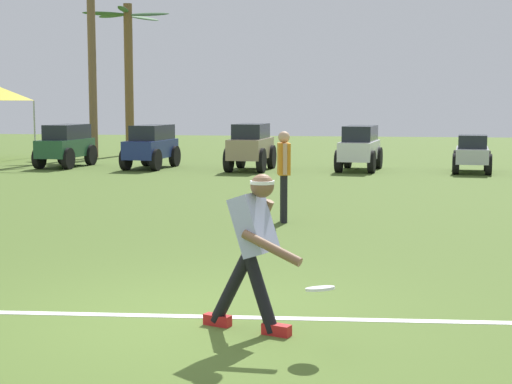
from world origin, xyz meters
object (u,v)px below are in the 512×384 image
Objects in this scene: parked_car_slot_d at (360,146)px; palm_tree_left_of_centre at (129,66)px; teammate_near_sideline at (284,168)px; frisbee_thrower at (253,244)px; palm_tree_far_left at (91,37)px; parked_car_slot_a at (66,144)px; parked_car_slot_c at (251,146)px; frisbee_in_flight at (320,289)px; parked_car_slot_e at (472,153)px; parked_car_slot_b at (151,145)px.

parked_car_slot_d is 0.43× the size of palm_tree_left_of_centre.
parked_car_slot_d is at bearing 84.84° from teammate_near_sideline.
palm_tree_left_of_centre is (-8.67, 22.58, 2.62)m from frisbee_thrower.
teammate_near_sideline reaches higher than parked_car_slot_d.
palm_tree_left_of_centre is at bearing 64.94° from palm_tree_far_left.
parked_car_slot_c is at bearing -2.66° from parked_car_slot_a.
parked_car_slot_a is at bearing -178.63° from parked_car_slot_d.
frisbee_thrower is 18.94m from parked_car_slot_a.
palm_tree_far_left reaches higher than palm_tree_left_of_centre.
frisbee_in_flight is 0.14× the size of parked_car_slot_a.
parked_car_slot_a and parked_car_slot_d have the same top height.
teammate_near_sideline is 18.24m from palm_tree_left_of_centre.
frisbee_thrower is at bearing -65.54° from palm_tree_far_left.
parked_car_slot_d is (0.95, 10.54, -0.22)m from teammate_near_sideline.
teammate_near_sideline is 0.64× the size of parked_car_slot_a.
parked_car_slot_e is 14.29m from palm_tree_far_left.
parked_car_slot_d is at bearing -31.70° from palm_tree_left_of_centre.
teammate_near_sideline is at bearing -95.16° from parked_car_slot_d.
palm_tree_left_of_centre reaches higher than parked_car_slot_a.
frisbee_thrower is 23.18m from palm_tree_far_left.
frisbee_thrower is at bearing 144.73° from frisbee_in_flight.
palm_tree_far_left reaches higher than teammate_near_sideline.
parked_car_slot_e is (3.04, 17.24, 0.04)m from frisbee_in_flight.
parked_car_slot_c is at bearing -33.33° from palm_tree_far_left.
palm_tree_left_of_centre is (-9.30, 23.03, 2.90)m from frisbee_in_flight.
parked_car_slot_a is at bearing 117.80° from frisbee_thrower.
parked_car_slot_c is at bearing 99.78° from frisbee_thrower.
parked_car_slot_c is 0.33× the size of palm_tree_far_left.
palm_tree_far_left is at bearing 158.63° from parked_car_slot_d.
teammate_near_sideline reaches higher than parked_car_slot_b.
frisbee_in_flight is 0.22× the size of teammate_near_sideline.
parked_car_slot_a reaches higher than frisbee_in_flight.
frisbee_thrower is at bearing -91.36° from parked_car_slot_d.
frisbee_thrower is 16.72m from parked_car_slot_c.
parked_car_slot_c is (-2.29, 10.04, -0.20)m from teammate_near_sideline.
parked_car_slot_a is 12.51m from parked_car_slot_e.
parked_car_slot_b is (-6.01, 16.69, -0.08)m from frisbee_thrower.
teammate_near_sideline is 0.27× the size of palm_tree_left_of_centre.
parked_car_slot_a is at bearing -91.63° from palm_tree_left_of_centre.
parked_car_slot_e is at bearing 77.67° from frisbee_thrower.
parked_car_slot_c is (3.17, -0.21, 0.02)m from parked_car_slot_b.
parked_car_slot_c is 6.52m from parked_car_slot_e.
parked_car_slot_d is (9.24, 0.22, 0.00)m from parked_car_slot_a.
parked_car_slot_a is at bearing 118.83° from frisbee_in_flight.
parked_car_slot_a is (-8.84, 16.76, -0.08)m from frisbee_thrower.
palm_tree_left_of_centre is (-12.34, 5.79, 2.86)m from parked_car_slot_e.
parked_car_slot_c is at bearing -177.26° from parked_car_slot_e.
frisbee_thrower is at bearing -85.10° from teammate_near_sideline.
palm_tree_left_of_centre reaches higher than frisbee_thrower.
parked_car_slot_d is (3.24, 0.50, -0.02)m from parked_car_slot_c.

